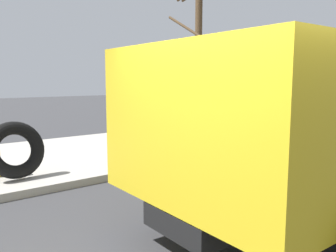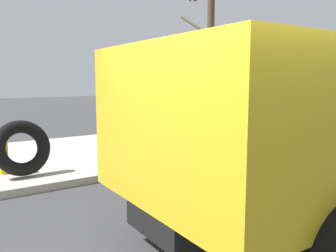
{
  "view_description": "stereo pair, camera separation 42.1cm",
  "coord_description": "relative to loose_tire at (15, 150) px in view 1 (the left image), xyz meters",
  "views": [
    {
      "loc": [
        -1.99,
        -2.17,
        2.05
      ],
      "look_at": [
        1.79,
        2.61,
        1.25
      ],
      "focal_mm": 37.54,
      "sensor_mm": 36.0,
      "label": 1
    },
    {
      "loc": [
        -1.66,
        -2.42,
        2.05
      ],
      "look_at": [
        1.79,
        2.61,
        1.25
      ],
      "focal_mm": 37.54,
      "sensor_mm": 36.0,
      "label": 2
    }
  ],
  "objects": [
    {
      "name": "sidewalk_curb",
      "position": [
        0.2,
        1.69,
        -0.64
      ],
      "size": [
        36.0,
        5.0,
        0.15
      ],
      "primitive_type": "cube",
      "color": "#ADA89E",
      "rests_on": "ground"
    },
    {
      "name": "loose_tire",
      "position": [
        0.0,
        0.0,
        0.0
      ],
      "size": [
        1.14,
        0.61,
        1.14
      ],
      "primitive_type": "torus",
      "rotation": [
        1.29,
        0.0,
        0.05
      ],
      "color": "black",
      "rests_on": "sidewalk_curb"
    },
    {
      "name": "bare_tree",
      "position": [
        6.2,
        1.57,
        2.12
      ],
      "size": [
        1.22,
        1.37,
        5.15
      ],
      "color": "#4C3823",
      "rests_on": "sidewalk_curb"
    }
  ]
}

